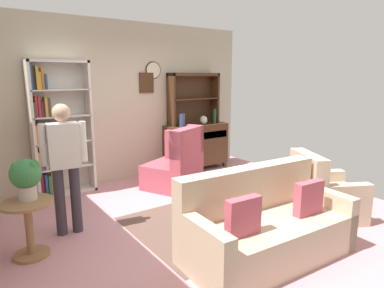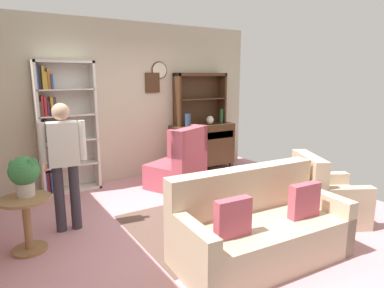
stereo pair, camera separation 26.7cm
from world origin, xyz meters
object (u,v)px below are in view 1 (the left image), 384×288
object	(u,v)px
sideboard	(196,145)
sideboard_hutch	(193,92)
vase_round	(204,120)
person_reading	(65,160)
bottle_wine	(215,116)
potted_plant_large	(26,176)
vase_tall	(182,120)
book_stack	(240,187)
coffee_table	(231,196)
couch_floral	(265,227)
wingback_chair	(177,166)
armchair_floral	(324,196)
bookshelf	(56,131)
plant_stand	(29,222)

from	to	relation	value
sideboard	sideboard_hutch	distance (m)	1.06
vase_round	person_reading	distance (m)	3.31
bottle_wine	potted_plant_large	xyz separation A→B (m)	(-3.75, -1.56, -0.21)
vase_tall	book_stack	bearing A→B (deg)	-105.44
vase_tall	coffee_table	size ratio (longest dim) A/B	0.30
sideboard	vase_round	size ratio (longest dim) A/B	7.65
couch_floral	potted_plant_large	world-z (taller)	potted_plant_large
vase_round	coffee_table	xyz separation A→B (m)	(-1.25, -2.23, -0.65)
wingback_chair	coffee_table	bearing A→B (deg)	-95.81
couch_floral	wingback_chair	size ratio (longest dim) A/B	1.74
bottle_wine	armchair_floral	xyz separation A→B (m)	(-0.38, -2.80, -0.78)
sideboard_hutch	vase_tall	xyz separation A→B (m)	(-0.39, -0.19, -0.52)
vase_round	bottle_wine	distance (m)	0.27
bookshelf	person_reading	distance (m)	1.50
bookshelf	sideboard	size ratio (longest dim) A/B	1.62
vase_tall	couch_floral	xyz separation A→B (m)	(-0.98, -3.02, -0.73)
plant_stand	coffee_table	world-z (taller)	plant_stand
sideboard	vase_round	xyz separation A→B (m)	(0.13, -0.07, 0.50)
sideboard	bottle_wine	bearing A→B (deg)	-12.89
vase_round	armchair_floral	xyz separation A→B (m)	(-0.12, -2.82, -0.72)
person_reading	book_stack	bearing A→B (deg)	-26.79
couch_floral	book_stack	xyz separation A→B (m)	(0.35, 0.76, 0.16)
sideboard_hutch	couch_floral	distance (m)	3.70
vase_round	coffee_table	world-z (taller)	vase_round
couch_floral	coffee_table	xyz separation A→B (m)	(0.24, 0.80, 0.04)
sideboard	wingback_chair	xyz separation A→B (m)	(-0.97, -0.78, -0.13)
bookshelf	couch_floral	bearing A→B (deg)	-68.32
bookshelf	wingback_chair	xyz separation A→B (m)	(1.66, -0.86, -0.65)
vase_tall	armchair_floral	world-z (taller)	vase_tall
sideboard	person_reading	bearing A→B (deg)	-154.37
book_stack	plant_stand	bearing A→B (deg)	164.80
bookshelf	coffee_table	xyz separation A→B (m)	(1.51, -2.38, -0.68)
coffee_table	sideboard_hutch	bearing A→B (deg)	64.94
sideboard_hutch	wingback_chair	xyz separation A→B (m)	(-0.97, -0.89, -1.18)
book_stack	potted_plant_large	bearing A→B (deg)	163.40
potted_plant_large	book_stack	bearing A→B (deg)	-16.60
sideboard	bottle_wine	world-z (taller)	bottle_wine
armchair_floral	plant_stand	bearing A→B (deg)	160.77
armchair_floral	book_stack	world-z (taller)	armchair_floral
person_reading	vase_tall	bearing A→B (deg)	27.58
vase_round	person_reading	size ratio (longest dim) A/B	0.11
potted_plant_large	plant_stand	bearing A→B (deg)	-116.01
sideboard	wingback_chair	size ratio (longest dim) A/B	1.23
vase_tall	potted_plant_large	bearing A→B (deg)	-152.19
coffee_table	book_stack	world-z (taller)	book_stack
sideboard_hutch	plant_stand	distance (m)	4.01
bottle_wine	vase_round	bearing A→B (deg)	175.05
bottle_wine	couch_floral	bearing A→B (deg)	-120.27
armchair_floral	coffee_table	distance (m)	1.28
sideboard	bottle_wine	distance (m)	0.69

